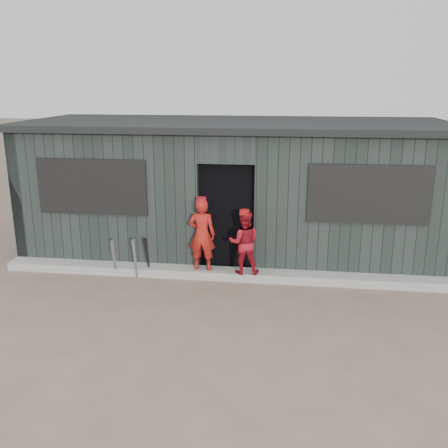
# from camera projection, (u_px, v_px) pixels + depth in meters

# --- Properties ---
(ground) EXTENTS (80.00, 80.00, 0.00)m
(ground) POSITION_uv_depth(u_px,v_px,m) (207.00, 325.00, 7.12)
(ground) COLOR brown
(ground) RESTS_ON ground
(curb) EXTENTS (8.00, 0.36, 0.15)m
(curb) POSITION_uv_depth(u_px,v_px,m) (224.00, 274.00, 8.84)
(curb) COLOR #999994
(curb) RESTS_ON ground
(bat_left) EXTENTS (0.11, 0.27, 0.72)m
(bat_left) POSITION_uv_depth(u_px,v_px,m) (114.00, 258.00, 8.78)
(bat_left) COLOR gray
(bat_left) RESTS_ON ground
(bat_mid) EXTENTS (0.08, 0.17, 0.74)m
(bat_mid) POSITION_uv_depth(u_px,v_px,m) (135.00, 259.00, 8.72)
(bat_mid) COLOR gray
(bat_mid) RESTS_ON ground
(bat_right) EXTENTS (0.10, 0.36, 0.76)m
(bat_right) POSITION_uv_depth(u_px,v_px,m) (147.00, 256.00, 8.82)
(bat_right) COLOR black
(bat_right) RESTS_ON ground
(player_red_left) EXTENTS (0.47, 0.32, 1.28)m
(player_red_left) POSITION_uv_depth(u_px,v_px,m) (202.00, 235.00, 8.68)
(player_red_left) COLOR #AE1C15
(player_red_left) RESTS_ON curb
(player_red_right) EXTENTS (0.57, 0.47, 1.10)m
(player_red_right) POSITION_uv_depth(u_px,v_px,m) (244.00, 242.00, 8.54)
(player_red_right) COLOR maroon
(player_red_right) RESTS_ON curb
(player_grey_back) EXTENTS (0.72, 0.57, 1.30)m
(player_grey_back) POSITION_uv_depth(u_px,v_px,m) (245.00, 233.00, 9.27)
(player_grey_back) COLOR #BDBDBD
(player_grey_back) RESTS_ON ground
(dugout) EXTENTS (8.30, 3.30, 2.62)m
(dugout) POSITION_uv_depth(u_px,v_px,m) (235.00, 188.00, 10.11)
(dugout) COLOR black
(dugout) RESTS_ON ground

